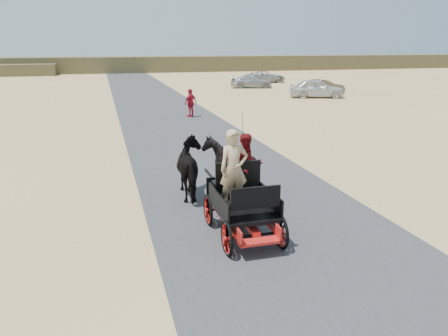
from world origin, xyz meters
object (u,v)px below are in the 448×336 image
object	(u,v)px
horse_left	(193,168)
pedestrian	(191,103)
carriage	(242,220)
car_b	(323,87)
car_c	(251,82)
car_d	(265,77)
horse_right	(229,166)
car_a	(317,88)

from	to	relation	value
horse_left	pedestrian	distance (m)	14.57
carriage	car_b	bearing A→B (deg)	58.86
car_b	car_c	distance (m)	8.16
car_b	car_d	distance (m)	12.45
horse_right	carriage	bearing A→B (deg)	79.61
horse_left	horse_right	world-z (taller)	horse_right
pedestrian	car_c	world-z (taller)	pedestrian
horse_right	car_d	size ratio (longest dim) A/B	0.36
car_b	pedestrian	bearing A→B (deg)	128.35
carriage	car_d	distance (m)	42.34
horse_left	car_b	size ratio (longest dim) A/B	0.52
car_d	car_b	bearing A→B (deg)	-177.61
car_a	horse_right	bearing A→B (deg)	165.91
horse_left	car_d	bearing A→B (deg)	-113.80
horse_right	pedestrian	bearing A→B (deg)	-96.76
horse_right	car_c	size ratio (longest dim) A/B	0.40
pedestrian	car_b	size ratio (longest dim) A/B	0.45
car_c	car_d	bearing A→B (deg)	-20.92
horse_right	pedestrian	distance (m)	14.40
carriage	car_a	distance (m)	28.29
car_d	car_a	bearing A→B (deg)	174.45
horse_right	car_b	xyz separation A→B (m)	(15.74, 23.97, -0.22)
pedestrian	car_a	world-z (taller)	pedestrian
horse_left	car_b	world-z (taller)	horse_left
car_d	carriage	bearing A→B (deg)	157.26
car_c	car_d	world-z (taller)	car_d
car_a	car_b	bearing A→B (deg)	-17.55
carriage	pedestrian	xyz separation A→B (m)	(2.24, 17.30, 0.50)
car_b	car_c	xyz separation A→B (m)	(-4.47, 6.83, -0.02)
carriage	horse_left	distance (m)	3.09
car_b	horse_left	bearing A→B (deg)	148.70
horse_left	car_b	bearing A→B (deg)	-125.10
car_b	car_c	size ratio (longest dim) A/B	0.91
pedestrian	car_a	xyz separation A→B (m)	(12.13, 7.06, -0.10)
car_b	carriage	bearing A→B (deg)	152.66
horse_right	car_a	xyz separation A→B (m)	(13.82, 21.36, -0.09)
car_c	pedestrian	bearing A→B (deg)	162.21
horse_left	car_d	distance (m)	39.78
car_b	car_d	size ratio (longest dim) A/B	0.82
horse_left	car_d	xyz separation A→B (m)	(16.05, 36.40, -0.20)
pedestrian	car_d	world-z (taller)	pedestrian
carriage	horse_left	size ratio (longest dim) A/B	1.20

